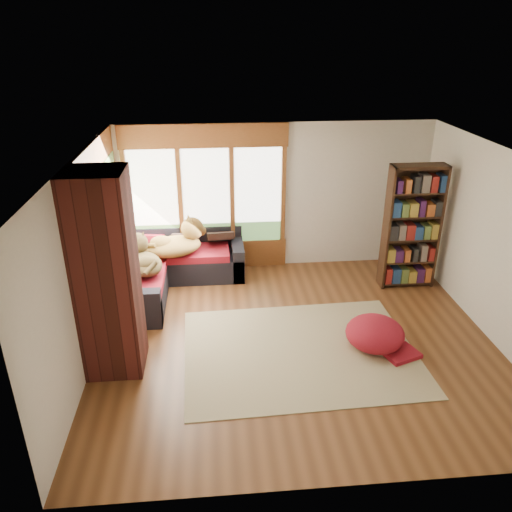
{
  "coord_description": "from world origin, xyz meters",
  "views": [
    {
      "loc": [
        -1.09,
        -5.85,
        4.02
      ],
      "look_at": [
        -0.48,
        0.82,
        0.95
      ],
      "focal_mm": 35.0,
      "sensor_mm": 36.0,
      "label": 1
    }
  ],
  "objects_px": {
    "brick_chimney": "(107,276)",
    "sectional_sofa": "(164,273)",
    "area_rug": "(300,351)",
    "dog_tan": "(178,239)",
    "pouf": "(375,333)",
    "dog_brindle": "(142,256)",
    "bookshelf": "(412,228)"
  },
  "relations": [
    {
      "from": "sectional_sofa",
      "to": "bookshelf",
      "type": "relative_size",
      "value": 1.05
    },
    {
      "from": "pouf",
      "to": "dog_tan",
      "type": "xyz_separation_m",
      "value": [
        -2.74,
        2.17,
        0.58
      ]
    },
    {
      "from": "bookshelf",
      "to": "dog_tan",
      "type": "bearing_deg",
      "value": 173.87
    },
    {
      "from": "sectional_sofa",
      "to": "dog_brindle",
      "type": "distance_m",
      "value": 0.64
    },
    {
      "from": "brick_chimney",
      "to": "dog_brindle",
      "type": "relative_size",
      "value": 2.68
    },
    {
      "from": "brick_chimney",
      "to": "dog_tan",
      "type": "distance_m",
      "value": 2.41
    },
    {
      "from": "sectional_sofa",
      "to": "dog_tan",
      "type": "xyz_separation_m",
      "value": [
        0.26,
        0.21,
        0.51
      ]
    },
    {
      "from": "brick_chimney",
      "to": "area_rug",
      "type": "relative_size",
      "value": 0.83
    },
    {
      "from": "dog_brindle",
      "to": "sectional_sofa",
      "type": "bearing_deg",
      "value": -59.05
    },
    {
      "from": "bookshelf",
      "to": "brick_chimney",
      "type": "bearing_deg",
      "value": -157.91
    },
    {
      "from": "sectional_sofa",
      "to": "pouf",
      "type": "distance_m",
      "value": 3.59
    },
    {
      "from": "sectional_sofa",
      "to": "dog_brindle",
      "type": "bearing_deg",
      "value": -122.84
    },
    {
      "from": "brick_chimney",
      "to": "pouf",
      "type": "relative_size",
      "value": 3.25
    },
    {
      "from": "brick_chimney",
      "to": "area_rug",
      "type": "height_order",
      "value": "brick_chimney"
    },
    {
      "from": "sectional_sofa",
      "to": "area_rug",
      "type": "height_order",
      "value": "sectional_sofa"
    },
    {
      "from": "bookshelf",
      "to": "dog_tan",
      "type": "height_order",
      "value": "bookshelf"
    },
    {
      "from": "area_rug",
      "to": "dog_tan",
      "type": "height_order",
      "value": "dog_tan"
    },
    {
      "from": "sectional_sofa",
      "to": "area_rug",
      "type": "distance_m",
      "value": 2.81
    },
    {
      "from": "brick_chimney",
      "to": "area_rug",
      "type": "distance_m",
      "value": 2.74
    },
    {
      "from": "brick_chimney",
      "to": "sectional_sofa",
      "type": "xyz_separation_m",
      "value": [
        0.45,
        2.05,
        -1.0
      ]
    },
    {
      "from": "dog_tan",
      "to": "pouf",
      "type": "bearing_deg",
      "value": -57.12
    },
    {
      "from": "bookshelf",
      "to": "pouf",
      "type": "relative_size",
      "value": 2.61
    },
    {
      "from": "bookshelf",
      "to": "pouf",
      "type": "distance_m",
      "value": 2.23
    },
    {
      "from": "pouf",
      "to": "dog_tan",
      "type": "bearing_deg",
      "value": 141.64
    },
    {
      "from": "bookshelf",
      "to": "dog_brindle",
      "type": "xyz_separation_m",
      "value": [
        -4.36,
        -0.14,
        -0.27
      ]
    },
    {
      "from": "sectional_sofa",
      "to": "pouf",
      "type": "xyz_separation_m",
      "value": [
        3.01,
        -1.97,
        -0.08
      ]
    },
    {
      "from": "area_rug",
      "to": "pouf",
      "type": "xyz_separation_m",
      "value": [
        1.04,
        0.01,
        0.22
      ]
    },
    {
      "from": "brick_chimney",
      "to": "pouf",
      "type": "bearing_deg",
      "value": 1.36
    },
    {
      "from": "area_rug",
      "to": "dog_tan",
      "type": "xyz_separation_m",
      "value": [
        -1.71,
        2.19,
        0.8
      ]
    },
    {
      "from": "brick_chimney",
      "to": "sectional_sofa",
      "type": "height_order",
      "value": "brick_chimney"
    },
    {
      "from": "dog_tan",
      "to": "brick_chimney",
      "type": "bearing_deg",
      "value": -126.17
    },
    {
      "from": "area_rug",
      "to": "sectional_sofa",
      "type": "bearing_deg",
      "value": 134.83
    }
  ]
}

